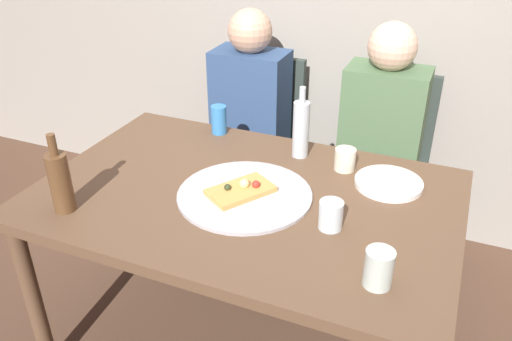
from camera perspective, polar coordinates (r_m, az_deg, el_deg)
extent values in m
plane|color=#513828|center=(2.27, -0.99, -18.20)|extent=(8.00, 8.00, 0.00)
cube|color=brown|center=(1.82, -1.18, -2.99)|extent=(1.45, 0.95, 0.04)
cylinder|color=brown|center=(2.11, -23.28, -12.93)|extent=(0.06, 0.06, 0.69)
cylinder|color=brown|center=(2.60, -10.87, -2.18)|extent=(0.06, 0.06, 0.69)
cylinder|color=brown|center=(2.25, 19.33, -8.98)|extent=(0.06, 0.06, 0.69)
cylinder|color=#ADADB2|center=(1.78, -1.25, -2.68)|extent=(0.47, 0.47, 0.01)
cube|color=tan|center=(1.78, -1.70, -2.22)|extent=(0.23, 0.26, 0.02)
sphere|color=#EAD184|center=(1.78, -1.17, -1.48)|extent=(0.04, 0.04, 0.04)
sphere|color=#2D381E|center=(1.77, -3.15, -1.87)|extent=(0.02, 0.02, 0.02)
sphere|color=#B22D23|center=(1.78, -0.01, -1.54)|extent=(0.03, 0.03, 0.03)
cylinder|color=#B2BCC1|center=(2.01, 4.96, 4.50)|extent=(0.06, 0.06, 0.22)
cylinder|color=#B2BCC1|center=(1.95, 5.14, 8.29)|extent=(0.02, 0.02, 0.06)
cylinder|color=brown|center=(1.78, -20.70, -1.29)|extent=(0.07, 0.07, 0.20)
cylinder|color=brown|center=(1.72, -21.49, 2.64)|extent=(0.03, 0.03, 0.07)
cylinder|color=#B7C6BC|center=(1.43, 13.34, -10.40)|extent=(0.08, 0.08, 0.11)
cylinder|color=silver|center=(1.62, 8.23, -4.86)|extent=(0.08, 0.08, 0.09)
cylinder|color=beige|center=(1.96, 9.75, 1.22)|extent=(0.08, 0.08, 0.08)
cylinder|color=#337AC1|center=(2.22, -4.10, 5.60)|extent=(0.07, 0.07, 0.12)
cylinder|color=white|center=(1.90, 14.37, -1.35)|extent=(0.24, 0.24, 0.02)
cube|color=#2D3833|center=(2.69, -0.76, 2.19)|extent=(0.44, 0.44, 0.05)
cube|color=#2D3833|center=(2.77, 0.88, 8.09)|extent=(0.44, 0.04, 0.45)
cylinder|color=#2D3833|center=(2.60, 1.45, -4.99)|extent=(0.04, 0.04, 0.42)
cylinder|color=#2D3833|center=(2.74, -5.98, -3.22)|extent=(0.04, 0.04, 0.42)
cylinder|color=#2D3833|center=(2.90, 4.21, -1.08)|extent=(0.04, 0.04, 0.42)
cylinder|color=#2D3833|center=(3.03, -2.59, 0.33)|extent=(0.04, 0.04, 0.42)
cube|color=#2D3833|center=(2.53, 12.97, -0.49)|extent=(0.44, 0.44, 0.05)
cube|color=#2D3833|center=(2.61, 14.39, 5.82)|extent=(0.44, 0.04, 0.45)
cylinder|color=#2D3833|center=(2.48, 15.80, -8.11)|extent=(0.04, 0.04, 0.42)
cylinder|color=#2D3833|center=(2.53, 7.30, -6.31)|extent=(0.04, 0.04, 0.42)
cylinder|color=#2D3833|center=(2.80, 17.01, -3.67)|extent=(0.04, 0.04, 0.42)
cylinder|color=#2D3833|center=(2.84, 9.47, -2.16)|extent=(0.04, 0.04, 0.42)
cube|color=navy|center=(2.60, -0.62, 7.48)|extent=(0.36, 0.22, 0.52)
sphere|color=tan|center=(2.49, -0.66, 15.08)|extent=(0.21, 0.21, 0.21)
cylinder|color=black|center=(2.52, -0.72, 0.15)|extent=(0.12, 0.40, 0.12)
cylinder|color=black|center=(2.58, -3.99, 0.82)|extent=(0.12, 0.40, 0.12)
cylinder|color=black|center=(2.49, -2.54, -6.46)|extent=(0.11, 0.11, 0.45)
cylinder|color=black|center=(2.55, -5.82, -5.62)|extent=(0.11, 0.11, 0.45)
cube|color=#4C6B47|center=(2.44, 13.74, 5.05)|extent=(0.36, 0.22, 0.52)
sphere|color=beige|center=(2.32, 14.79, 13.06)|extent=(0.21, 0.21, 0.21)
cylinder|color=black|center=(2.37, 14.00, -2.85)|extent=(0.12, 0.40, 0.12)
cylinder|color=black|center=(2.39, 10.25, -2.10)|extent=(0.12, 0.40, 0.12)
cylinder|color=black|center=(2.33, 12.42, -9.97)|extent=(0.11, 0.11, 0.45)
cylinder|color=black|center=(2.35, 8.59, -9.13)|extent=(0.11, 0.11, 0.45)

